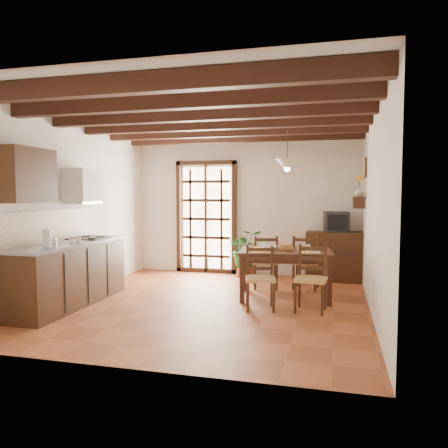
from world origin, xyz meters
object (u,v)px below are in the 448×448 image
(chair_near_left, at_px, (260,290))
(crt_tv, at_px, (336,222))
(chair_far_right, at_px, (306,272))
(kitchen_counter, at_px, (69,273))
(chair_far_left, at_px, (265,271))
(chair_near_right, at_px, (311,291))
(potted_plant, at_px, (246,247))
(sideboard, at_px, (336,256))
(pendant_lamp, at_px, (287,164))
(dining_table, at_px, (286,256))

(chair_near_left, height_order, crt_tv, crt_tv)
(chair_far_right, distance_m, crt_tv, 1.29)
(chair_near_left, bearing_deg, kitchen_counter, 176.28)
(chair_far_left, xyz_separation_m, chair_far_right, (0.68, 0.07, 0.00))
(chair_far_right, bearing_deg, kitchen_counter, 35.90)
(chair_near_right, height_order, chair_far_left, chair_far_left)
(kitchen_counter, relative_size, potted_plant, 1.17)
(sideboard, xyz_separation_m, pendant_lamp, (-0.75, -1.53, 1.62))
(dining_table, relative_size, pendant_lamp, 1.74)
(chair_near_right, xyz_separation_m, potted_plant, (-1.38, 2.26, 0.29))
(chair_near_left, xyz_separation_m, chair_near_right, (0.69, 0.08, 0.01))
(kitchen_counter, relative_size, pendant_lamp, 2.66)
(potted_plant, bearing_deg, pendant_lamp, -57.49)
(dining_table, distance_m, chair_far_right, 0.87)
(dining_table, xyz_separation_m, pendant_lamp, (-0.00, 0.10, 1.42))
(kitchen_counter, height_order, potted_plant, potted_plant)
(chair_far_right, distance_m, pendant_lamp, 1.92)
(chair_far_right, distance_m, potted_plant, 1.52)
(potted_plant, distance_m, pendant_lamp, 2.33)
(chair_far_right, xyz_separation_m, crt_tv, (0.49, 0.88, 0.81))
(kitchen_counter, height_order, chair_near_right, kitchen_counter)
(sideboard, distance_m, pendant_lamp, 2.35)
(chair_near_right, bearing_deg, chair_near_left, -168.72)
(potted_plant, bearing_deg, sideboard, 1.01)
(sideboard, height_order, potted_plant, potted_plant)
(chair_near_left, bearing_deg, chair_far_left, 82.84)
(chair_near_left, height_order, chair_far_left, chair_far_left)
(crt_tv, bearing_deg, chair_far_left, -148.27)
(chair_far_left, height_order, chair_far_right, chair_far_right)
(chair_near_left, relative_size, chair_far_right, 0.96)
(chair_near_left, xyz_separation_m, chair_far_left, (-0.15, 1.40, 0.01))
(chair_near_left, bearing_deg, pendant_lamp, 59.04)
(pendant_lamp, bearing_deg, sideboard, 63.89)
(pendant_lamp, bearing_deg, dining_table, -90.00)
(chair_near_right, height_order, potted_plant, potted_plant)
(chair_far_left, distance_m, pendant_lamp, 1.93)
(chair_far_left, height_order, sideboard, sideboard)
(chair_far_left, distance_m, chair_far_right, 0.69)
(chair_far_left, xyz_separation_m, sideboard, (1.17, 0.96, 0.17))
(kitchen_counter, relative_size, sideboard, 2.10)
(dining_table, height_order, crt_tv, crt_tv)
(dining_table, height_order, potted_plant, potted_plant)
(chair_far_right, relative_size, sideboard, 0.86)
(chair_near_right, xyz_separation_m, pendant_lamp, (-0.42, 0.76, 1.79))
(dining_table, relative_size, chair_near_right, 1.63)
(crt_tv, bearing_deg, potted_plant, 173.18)
(chair_near_right, distance_m, pendant_lamp, 2.00)
(crt_tv, bearing_deg, chair_near_right, -105.74)
(kitchen_counter, distance_m, chair_near_left, 2.76)
(chair_far_left, height_order, crt_tv, crt_tv)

